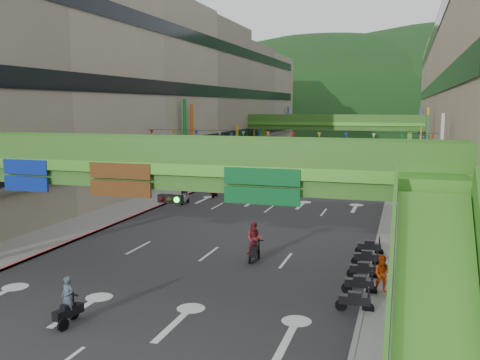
{
  "coord_description": "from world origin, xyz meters",
  "views": [
    {
      "loc": [
        10.55,
        -15.88,
        8.47
      ],
      "look_at": [
        0.0,
        18.0,
        3.5
      ],
      "focal_mm": 40.0,
      "sensor_mm": 36.0,
      "label": 1
    }
  ],
  "objects_px": {
    "scooter_rider_mid": "(254,241)",
    "pedestrian_red": "(383,277)",
    "car_yellow": "(314,164)",
    "overpass_near": "(175,180)",
    "scooter_rider_near": "(68,303)",
    "car_silver": "(284,165)"
  },
  "relations": [
    {
      "from": "scooter_rider_mid",
      "to": "pedestrian_red",
      "type": "relative_size",
      "value": 1.3
    },
    {
      "from": "scooter_rider_near",
      "to": "pedestrian_red",
      "type": "distance_m",
      "value": 13.44
    },
    {
      "from": "overpass_near",
      "to": "scooter_rider_near",
      "type": "xyz_separation_m",
      "value": [
        -2.6,
        -4.38,
        -4.31
      ]
    },
    {
      "from": "pedestrian_red",
      "to": "scooter_rider_mid",
      "type": "bearing_deg",
      "value": 152.47
    },
    {
      "from": "overpass_near",
      "to": "car_silver",
      "type": "bearing_deg",
      "value": 96.8
    },
    {
      "from": "scooter_rider_near",
      "to": "car_silver",
      "type": "xyz_separation_m",
      "value": [
        -2.96,
        51.03,
        -0.2
      ]
    },
    {
      "from": "car_yellow",
      "to": "pedestrian_red",
      "type": "height_order",
      "value": "pedestrian_red"
    },
    {
      "from": "car_silver",
      "to": "pedestrian_red",
      "type": "xyz_separation_m",
      "value": [
        14.43,
        -44.03,
        0.15
      ]
    },
    {
      "from": "car_silver",
      "to": "car_yellow",
      "type": "height_order",
      "value": "car_yellow"
    },
    {
      "from": "overpass_near",
      "to": "pedestrian_red",
      "type": "bearing_deg",
      "value": 16.45
    },
    {
      "from": "car_yellow",
      "to": "car_silver",
      "type": "bearing_deg",
      "value": -138.39
    },
    {
      "from": "scooter_rider_near",
      "to": "car_yellow",
      "type": "distance_m",
      "value": 53.55
    },
    {
      "from": "overpass_near",
      "to": "car_yellow",
      "type": "xyz_separation_m",
      "value": [
        -2.01,
        49.17,
        -4.5
      ]
    },
    {
      "from": "overpass_near",
      "to": "scooter_rider_mid",
      "type": "distance_m",
      "value": 7.55
    },
    {
      "from": "scooter_rider_mid",
      "to": "car_yellow",
      "type": "bearing_deg",
      "value": 95.22
    },
    {
      "from": "scooter_rider_near",
      "to": "scooter_rider_mid",
      "type": "relative_size",
      "value": 0.88
    },
    {
      "from": "pedestrian_red",
      "to": "scooter_rider_near",
      "type": "bearing_deg",
      "value": -149.68
    },
    {
      "from": "scooter_rider_mid",
      "to": "pedestrian_red",
      "type": "height_order",
      "value": "scooter_rider_mid"
    },
    {
      "from": "scooter_rider_near",
      "to": "pedestrian_red",
      "type": "height_order",
      "value": "scooter_rider_near"
    },
    {
      "from": "scooter_rider_mid",
      "to": "pedestrian_red",
      "type": "distance_m",
      "value": 7.75
    },
    {
      "from": "scooter_rider_mid",
      "to": "overpass_near",
      "type": "bearing_deg",
      "value": -107.67
    },
    {
      "from": "scooter_rider_mid",
      "to": "pedestrian_red",
      "type": "xyz_separation_m",
      "value": [
        6.93,
        -3.45,
        -0.3
      ]
    }
  ]
}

